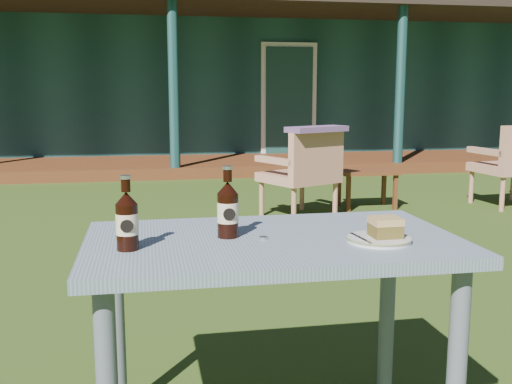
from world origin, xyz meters
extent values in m
plane|color=#334916|center=(0.00, 0.00, 0.00)|extent=(80.00, 80.00, 0.00)
cube|color=#173D3C|center=(0.00, 9.50, 1.30)|extent=(15.00, 6.00, 2.60)
cube|color=black|center=(0.00, 9.50, 2.75)|extent=(15.80, 6.80, 0.30)
cube|color=#5B2E16|center=(0.00, 5.60, 0.08)|extent=(15.00, 1.80, 0.16)
cube|color=black|center=(0.00, 5.60, 2.45)|extent=(15.40, 2.00, 0.12)
cylinder|color=#173D3C|center=(0.00, 4.80, 1.23)|extent=(0.14, 0.14, 2.45)
cylinder|color=#173D3C|center=(3.25, 4.80, 1.23)|extent=(0.14, 0.14, 2.45)
cube|color=white|center=(2.00, 6.48, 1.00)|extent=(0.95, 0.06, 2.00)
cube|color=#193D38|center=(2.00, 6.45, 1.00)|extent=(0.80, 0.04, 1.85)
cube|color=slate|center=(0.00, -1.60, 0.70)|extent=(1.20, 0.70, 0.04)
cylinder|color=slate|center=(0.52, -1.87, 0.34)|extent=(0.06, 0.06, 0.68)
cylinder|color=slate|center=(-0.52, -1.33, 0.34)|extent=(0.06, 0.06, 0.68)
cylinder|color=slate|center=(0.52, -1.33, 0.34)|extent=(0.06, 0.06, 0.68)
cylinder|color=silver|center=(0.32, -1.71, 0.73)|extent=(0.20, 0.20, 0.01)
cylinder|color=olive|center=(0.32, -1.71, 0.73)|extent=(0.20, 0.20, 0.00)
cube|color=brown|center=(0.34, -1.71, 0.75)|extent=(0.09, 0.08, 0.04)
cube|color=tan|center=(0.34, -1.71, 0.79)|extent=(0.09, 0.09, 0.02)
cube|color=silver|center=(0.25, -1.72, 0.74)|extent=(0.03, 0.14, 0.00)
cylinder|color=black|center=(-0.14, -1.57, 0.79)|extent=(0.07, 0.07, 0.14)
cone|color=black|center=(-0.14, -1.57, 0.88)|extent=(0.07, 0.07, 0.04)
cylinder|color=black|center=(-0.14, -1.57, 0.92)|extent=(0.03, 0.03, 0.04)
cylinder|color=silver|center=(-0.14, -1.57, 0.95)|extent=(0.03, 0.03, 0.01)
cylinder|color=beige|center=(-0.14, -1.57, 0.80)|extent=(0.07, 0.07, 0.07)
cylinder|color=black|center=(-0.14, -1.60, 0.80)|extent=(0.04, 0.00, 0.04)
cylinder|color=black|center=(-0.46, -1.67, 0.79)|extent=(0.07, 0.07, 0.14)
cone|color=black|center=(-0.46, -1.67, 0.88)|extent=(0.07, 0.07, 0.04)
cylinder|color=black|center=(-0.46, -1.67, 0.91)|extent=(0.03, 0.03, 0.04)
cylinder|color=silver|center=(-0.46, -1.67, 0.94)|extent=(0.03, 0.03, 0.01)
cylinder|color=beige|center=(-0.46, -1.67, 0.80)|extent=(0.07, 0.07, 0.06)
cylinder|color=black|center=(-0.46, -1.70, 0.80)|extent=(0.04, 0.00, 0.04)
cylinder|color=silver|center=(-0.03, -1.62, 0.72)|extent=(0.03, 0.03, 0.01)
cube|color=tan|center=(1.03, 2.03, 0.38)|extent=(0.81, 0.79, 0.09)
cube|color=tan|center=(1.14, 1.81, 0.63)|extent=(0.58, 0.34, 0.40)
cube|color=tan|center=(1.26, 2.17, 0.56)|extent=(0.30, 0.51, 0.06)
cube|color=tan|center=(0.77, 1.93, 0.56)|extent=(0.30, 0.51, 0.06)
cylinder|color=tan|center=(1.15, 2.36, 0.17)|extent=(0.05, 0.05, 0.34)
cylinder|color=tan|center=(0.69, 2.13, 0.17)|extent=(0.05, 0.05, 0.34)
cylinder|color=tan|center=(1.37, 1.93, 0.17)|extent=(0.05, 0.05, 0.34)
cylinder|color=tan|center=(0.90, 1.70, 0.17)|extent=(0.05, 0.05, 0.34)
cube|color=tan|center=(3.34, 2.18, 0.40)|extent=(0.69, 0.66, 0.09)
cube|color=tan|center=(3.06, 2.17, 0.58)|extent=(0.13, 0.56, 0.06)
cylinder|color=tan|center=(3.05, 2.40, 0.18)|extent=(0.05, 0.05, 0.35)
cylinder|color=tan|center=(3.10, 1.91, 0.18)|extent=(0.05, 0.05, 0.35)
cube|color=#6F4B78|center=(1.14, 1.81, 0.85)|extent=(0.64, 0.46, 0.05)
cube|color=#5B2E16|center=(1.84, 2.34, 0.38)|extent=(0.60, 0.40, 0.04)
cube|color=#5B2E16|center=(1.59, 2.19, 0.18)|extent=(0.04, 0.04, 0.36)
cube|color=#5B2E16|center=(2.09, 2.19, 0.18)|extent=(0.04, 0.04, 0.36)
cube|color=#5B2E16|center=(1.59, 2.49, 0.18)|extent=(0.04, 0.04, 0.36)
cube|color=#5B2E16|center=(2.09, 2.49, 0.18)|extent=(0.04, 0.04, 0.36)
camera|label=1|loc=(-0.40, -3.45, 1.18)|focal=42.00mm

